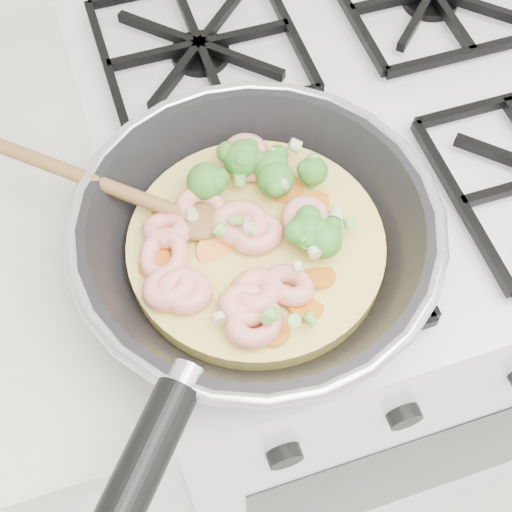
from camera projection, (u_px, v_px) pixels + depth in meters
name	position (u px, v px, depth m)	size (l,w,h in m)	color
stove	(331.00, 298.00, 1.19)	(0.60, 0.60, 0.92)	white
skillet	(252.00, 241.00, 0.66)	(0.45, 0.47, 0.10)	black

